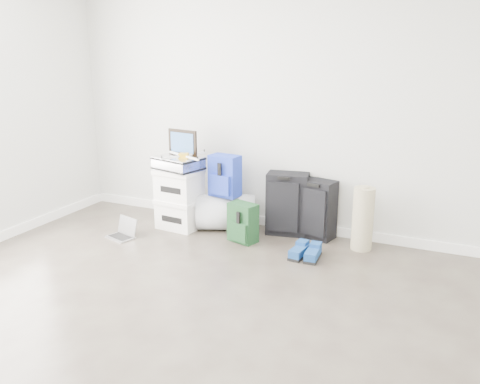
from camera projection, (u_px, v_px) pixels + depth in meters
The scene contains 14 objects.
ground at pixel (126, 336), 3.47m from camera, with size 5.00×5.00×0.00m, color #362C27.
room_envelope at pixel (110, 79), 3.01m from camera, with size 4.52×5.02×2.71m.
boxes_stack at pixel (180, 199), 5.49m from camera, with size 0.48×0.41×0.65m.
briefcase at pixel (178, 163), 5.38m from camera, with size 0.47×0.35×0.14m, color #B2B2B7.
painting at pixel (183, 143), 5.41m from camera, with size 0.37×0.08×0.27m.
drone at pixel (184, 156), 5.30m from camera, with size 0.49×0.49×0.05m.
duffel_bag at pixel (226, 212), 5.47m from camera, with size 0.38×0.38×0.62m, color #9A9DA2.
blue_backpack at pixel (224, 177), 5.33m from camera, with size 0.33×0.26×0.44m.
large_suitcase at pixel (287, 204), 5.30m from camera, with size 0.46×0.34×0.66m.
green_backpack at pixel (243, 223), 5.11m from camera, with size 0.32×0.28×0.40m.
carry_on at pixel (316, 209), 5.20m from camera, with size 0.43×0.33×0.61m.
shoes at pixel (306, 253), 4.75m from camera, with size 0.27×0.30×0.10m.
rolled_rug at pixel (363, 219), 4.89m from camera, with size 0.20×0.20×0.62m, color tan.
laptop at pixel (123, 232), 5.28m from camera, with size 0.33×0.27×0.20m.
Camera 1 is at (1.98, -2.46, 1.90)m, focal length 38.00 mm.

